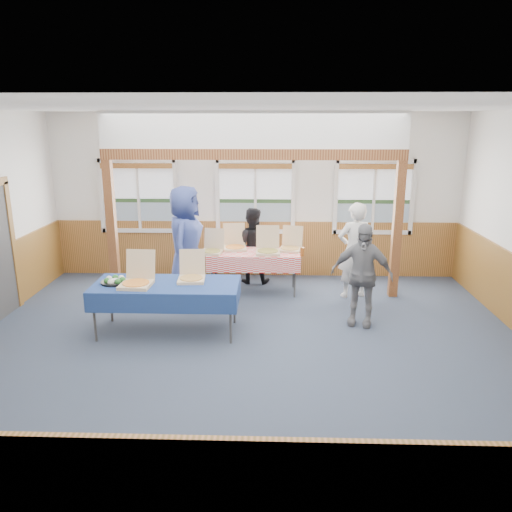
{
  "coord_description": "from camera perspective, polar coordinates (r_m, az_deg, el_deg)",
  "views": [
    {
      "loc": [
        0.34,
        -6.23,
        3.07
      ],
      "look_at": [
        0.09,
        1.0,
        1.07
      ],
      "focal_mm": 35.0,
      "sensor_mm": 36.0,
      "label": 1
    }
  ],
  "objects": [
    {
      "name": "floor",
      "position": [
        6.95,
        -1.07,
        -10.78
      ],
      "size": [
        8.0,
        8.0,
        0.0
      ],
      "primitive_type": "plane",
      "color": "#283241",
      "rests_on": "ground"
    },
    {
      "name": "ceiling",
      "position": [
        6.24,
        -1.23,
        16.64
      ],
      "size": [
        8.0,
        8.0,
        0.0
      ],
      "primitive_type": "plane",
      "rotation": [
        3.14,
        0.0,
        0.0
      ],
      "color": "white",
      "rests_on": "wall_back"
    },
    {
      "name": "wall_back",
      "position": [
        9.84,
        -0.07,
        6.85
      ],
      "size": [
        8.0,
        0.0,
        8.0
      ],
      "primitive_type": "plane",
      "rotation": [
        1.57,
        0.0,
        0.0
      ],
      "color": "silver",
      "rests_on": "floor"
    },
    {
      "name": "wall_front",
      "position": [
        3.11,
        -4.62,
        -12.76
      ],
      "size": [
        8.0,
        0.0,
        8.0
      ],
      "primitive_type": "plane",
      "rotation": [
        -1.57,
        0.0,
        0.0
      ],
      "color": "silver",
      "rests_on": "floor"
    },
    {
      "name": "wainscot_back",
      "position": [
        10.03,
        -0.07,
        0.88
      ],
      "size": [
        7.98,
        0.05,
        1.1
      ],
      "primitive_type": "cube",
      "color": "brown",
      "rests_on": "floor"
    },
    {
      "name": "wainscot_front",
      "position": [
        3.74,
        -4.18,
        -26.89
      ],
      "size": [
        7.98,
        0.05,
        1.1
      ],
      "primitive_type": "cube",
      "color": "brown",
      "rests_on": "floor"
    },
    {
      "name": "window_left",
      "position": [
        10.13,
        -13.29,
        7.13
      ],
      "size": [
        1.56,
        0.1,
        1.46
      ],
      "color": "silver",
      "rests_on": "wall_back"
    },
    {
      "name": "window_mid",
      "position": [
        9.79,
        -0.08,
        7.27
      ],
      "size": [
        1.56,
        0.1,
        1.46
      ],
      "color": "silver",
      "rests_on": "wall_back"
    },
    {
      "name": "window_right",
      "position": [
        9.98,
        13.35,
        7.01
      ],
      "size": [
        1.56,
        0.1,
        1.46
      ],
      "color": "silver",
      "rests_on": "wall_back"
    },
    {
      "name": "post_left",
      "position": [
        9.18,
        -16.16,
        3.07
      ],
      "size": [
        0.15,
        0.15,
        2.4
      ],
      "primitive_type": "cube",
      "color": "#542712",
      "rests_on": "floor"
    },
    {
      "name": "post_right",
      "position": [
        8.99,
        15.81,
        2.85
      ],
      "size": [
        0.15,
        0.15,
        2.4
      ],
      "primitive_type": "cube",
      "color": "#542712",
      "rests_on": "floor"
    },
    {
      "name": "cross_beam",
      "position": [
        8.55,
        -0.35,
        11.55
      ],
      "size": [
        5.15,
        0.18,
        0.18
      ],
      "primitive_type": "cube",
      "color": "#542712",
      "rests_on": "post_left"
    },
    {
      "name": "table_left",
      "position": [
        7.39,
        -10.21,
        -3.48
      ],
      "size": [
        2.29,
        1.7,
        0.76
      ],
      "rotation": [
        0.0,
        0.0,
        0.38
      ],
      "color": "#363636",
      "rests_on": "floor"
    },
    {
      "name": "table_right",
      "position": [
        8.98,
        -0.24,
        0.09
      ],
      "size": [
        1.78,
        1.22,
        0.76
      ],
      "rotation": [
        0.0,
        0.0,
        0.31
      ],
      "color": "#363636",
      "rests_on": "floor"
    },
    {
      "name": "pizza_box_a",
      "position": [
        7.34,
        -13.46,
        -2.79
      ],
      "size": [
        0.46,
        0.55,
        0.47
      ],
      "rotation": [
        0.0,
        0.0,
        -0.05
      ],
      "color": "#CEAA89",
      "rests_on": "table_left"
    },
    {
      "name": "pizza_box_b",
      "position": [
        7.44,
        -7.38,
        -2.28
      ],
      "size": [
        0.41,
        0.49,
        0.42
      ],
      "rotation": [
        0.0,
        0.0,
        0.07
      ],
      "color": "#CEAA89",
      "rests_on": "table_left"
    },
    {
      "name": "pizza_box_c",
      "position": [
        8.91,
        -5.05,
        0.75
      ],
      "size": [
        0.43,
        0.5,
        0.4
      ],
      "rotation": [
        0.0,
        0.0,
        -0.14
      ],
      "color": "#CEAA89",
      "rests_on": "table_right"
    },
    {
      "name": "pizza_box_d",
      "position": [
        9.15,
        -2.42,
        1.21
      ],
      "size": [
        0.46,
        0.54,
        0.44
      ],
      "rotation": [
        0.0,
        0.0,
        0.13
      ],
      "color": "#CEAA89",
      "rests_on": "table_right"
    },
    {
      "name": "pizza_box_e",
      "position": [
        8.86,
        1.35,
        0.77
      ],
      "size": [
        0.43,
        0.52,
        0.45
      ],
      "rotation": [
        0.0,
        0.0,
        0.02
      ],
      "color": "#CEAA89",
      "rests_on": "table_right"
    },
    {
      "name": "pizza_box_f",
      "position": [
        9.08,
        3.96,
        1.07
      ],
      "size": [
        0.47,
        0.53,
        0.41
      ],
      "rotation": [
        0.0,
        0.0,
        -0.23
      ],
      "color": "#CEAA89",
      "rests_on": "table_right"
    },
    {
      "name": "veggie_tray",
      "position": [
        7.55,
        -15.82,
        -2.75
      ],
      "size": [
        0.41,
        0.41,
        0.09
      ],
      "color": "black",
      "rests_on": "table_left"
    },
    {
      "name": "drink_glass",
      "position": [
        8.71,
        5.3,
        0.49
      ],
      "size": [
        0.07,
        0.07,
        0.15
      ],
      "primitive_type": "cylinder",
      "color": "brown",
      "rests_on": "table_right"
    },
    {
      "name": "woman_white",
      "position": [
        8.86,
        11.16,
        0.62
      ],
      "size": [
        0.7,
        0.56,
        1.7
      ],
      "primitive_type": "imported",
      "rotation": [
        0.0,
        0.0,
        3.41
      ],
      "color": "silver",
      "rests_on": "floor"
    },
    {
      "name": "woman_black",
      "position": [
        9.53,
        -0.52,
        1.21
      ],
      "size": [
        0.74,
        0.59,
        1.46
      ],
      "primitive_type": "imported",
      "rotation": [
        0.0,
        0.0,
        3.08
      ],
      "color": "black",
      "rests_on": "floor"
    },
    {
      "name": "man_blue",
      "position": [
        8.75,
        -8.06,
        1.53
      ],
      "size": [
        0.72,
        1.02,
        1.98
      ],
      "primitive_type": "imported",
      "rotation": [
        0.0,
        0.0,
        1.47
      ],
      "color": "navy",
      "rests_on": "floor"
    },
    {
      "name": "person_grey",
      "position": [
        7.7,
        11.98,
        -2.1
      ],
      "size": [
        1.0,
        0.65,
        1.59
      ],
      "primitive_type": "imported",
      "rotation": [
        0.0,
        0.0,
        -0.3
      ],
      "color": "slate",
      "rests_on": "floor"
    }
  ]
}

